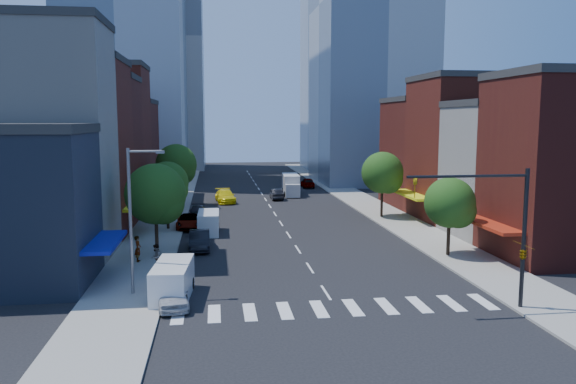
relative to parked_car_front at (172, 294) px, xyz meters
name	(u,v)px	position (x,y,z in m)	size (l,w,h in m)	color
ground	(326,293)	(9.44, 1.39, -0.73)	(220.00, 220.00, 0.00)	black
sidewalk_left	(171,203)	(-3.06, 41.39, -0.66)	(5.00, 120.00, 0.15)	gray
sidewalk_right	(358,199)	(21.94, 41.39, -0.66)	(5.00, 120.00, 0.15)	gray
crosswalk	(336,308)	(9.44, -1.61, -0.73)	(19.00, 3.00, 0.01)	silver
bldg_left_1	(30,144)	(-11.56, 13.39, 8.27)	(12.00, 8.00, 18.00)	#BCB6AD
bldg_left_2	(60,151)	(-11.56, 21.89, 7.27)	(12.00, 9.00, 16.00)	#5D1F16
bldg_left_3	(82,151)	(-11.56, 30.39, 6.77)	(12.00, 8.00, 15.00)	#511914
bldg_left_4	(97,139)	(-11.56, 38.89, 7.77)	(12.00, 9.00, 17.00)	#5D1F16
bldg_left_5	(112,151)	(-11.56, 48.39, 5.77)	(12.00, 10.00, 13.00)	#511914
bldg_right_0	(575,169)	(30.44, 7.89, 6.27)	(12.00, 9.00, 14.00)	#511914
bldg_right_1	(517,172)	(30.44, 16.39, 5.27)	(12.00, 8.00, 12.00)	#BCB6AD
bldg_right_2	(473,151)	(30.44, 25.39, 6.77)	(12.00, 10.00, 15.00)	#5D1F16
bldg_right_3	(437,154)	(30.44, 35.39, 5.77)	(12.00, 10.00, 13.00)	#511914
tower_ne	(371,6)	(29.44, 63.39, 29.27)	(18.00, 20.00, 60.00)	#9EA5AD
tower_far_w	(161,41)	(-8.56, 96.39, 27.27)	(18.00, 18.00, 56.00)	#9EA5AD
traffic_signal	(515,239)	(19.38, -3.11, 3.42)	(7.24, 2.24, 8.00)	black
streetlight	(133,212)	(-2.37, 2.39, 4.54)	(2.25, 0.25, 9.00)	slate
tree_left_near	(157,196)	(-1.91, 12.31, 4.13)	(4.80, 4.80, 7.30)	black
tree_left_mid	(169,185)	(-1.91, 23.31, 3.79)	(4.20, 4.20, 6.65)	black
tree_left_far	(177,166)	(-1.91, 37.31, 4.47)	(5.00, 5.00, 7.75)	black
tree_right_near	(452,205)	(21.09, 9.31, 3.45)	(4.00, 4.00, 6.20)	black
tree_right_far	(384,174)	(21.09, 27.31, 4.13)	(4.60, 4.60, 7.20)	black
parked_car_front	(172,294)	(0.00, 0.00, 0.00)	(1.73, 4.31, 1.47)	#BABBBF
parked_car_second	(200,240)	(1.24, 14.46, 0.06)	(1.68, 4.82, 1.59)	black
parked_car_third	(189,221)	(-0.06, 23.93, -0.02)	(2.38, 5.17, 1.44)	#999999
parked_car_rear	(198,212)	(0.65, 29.91, -0.07)	(1.86, 4.56, 1.32)	black
cargo_van_near	(172,281)	(-0.07, 1.45, 0.35)	(2.46, 5.31, 2.20)	white
cargo_van_far	(209,223)	(1.93, 21.08, 0.30)	(2.07, 4.93, 2.09)	silver
taxi	(225,196)	(3.92, 41.33, 0.09)	(2.32, 5.70, 1.65)	yellow
traffic_car_oncoming	(276,194)	(10.94, 43.31, -0.01)	(1.53, 4.39, 1.45)	black
traffic_car_far	(308,183)	(17.37, 56.02, 0.05)	(1.86, 4.62, 1.58)	#999999
box_truck	(291,185)	(13.53, 47.59, 0.65)	(2.60, 7.39, 2.93)	silver
pedestrian_near	(138,249)	(-3.28, 10.39, 0.40)	(0.72, 0.47, 1.98)	#999999
pedestrian_far	(156,258)	(-1.65, 7.52, 0.38)	(0.94, 0.73, 1.93)	#999999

